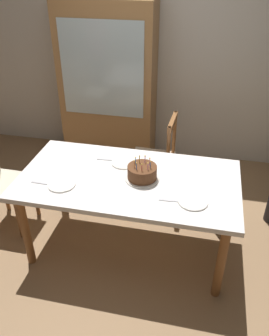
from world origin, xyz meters
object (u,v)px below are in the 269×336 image
Objects in this scene: plate_far_side at (124,163)px; plate_near_guest at (193,202)px; plate_near_celebrant at (62,184)px; chair_spindle_back at (154,161)px; dining_table at (129,186)px; birthday_cake at (142,173)px; china_cabinet at (108,86)px.

plate_near_guest is (0.62, -0.42, 0.00)m from plate_far_side.
plate_near_guest is at bearing 0.00° from plate_near_celebrant.
plate_far_side is 0.23× the size of chair_spindle_back.
dining_table is 0.58m from plate_near_guest.
birthday_cake reaches higher than plate_far_side.
china_cabinet is (-0.69, 0.77, 0.49)m from chair_spindle_back.
birthday_cake is 0.86m from chair_spindle_back.
plate_near_celebrant is 1.02m from plate_near_guest.
china_cabinet is (-0.52, 1.35, 0.19)m from plate_far_side.
birthday_cake is (0.11, 0.01, 0.14)m from dining_table.
plate_near_guest reaches higher than dining_table.
chair_spindle_back reaches higher than plate_near_guest.
plate_near_celebrant reaches higher than dining_table.
chair_spindle_back is (0.17, 0.58, -0.30)m from plate_far_side.
china_cabinet is at bearing 111.34° from dining_table.
plate_far_side is at bearing 134.32° from birthday_cake.
plate_far_side is 1.00× the size of plate_near_guest.
chair_spindle_back is at bearing 114.18° from plate_near_guest.
dining_table is 0.54m from plate_near_celebrant.
dining_table is 1.87× the size of chair_spindle_back.
china_cabinet is (-0.72, 1.55, 0.14)m from birthday_cake.
chair_spindle_back reaches higher than plate_near_celebrant.
birthday_cake is 0.64m from plate_near_celebrant.
plate_near_celebrant is at bearing 180.00° from plate_near_guest.
chair_spindle_back reaches higher than birthday_cake.
plate_far_side reaches higher than dining_table.
plate_near_guest is (0.42, -0.22, -0.05)m from birthday_cake.
plate_near_guest is 0.23× the size of chair_spindle_back.
plate_near_celebrant is at bearing -156.61° from dining_table.
china_cabinet is (-1.14, 1.77, 0.19)m from plate_near_guest.
plate_far_side is at bearing 145.79° from plate_near_guest.
china_cabinet is (-0.12, 1.77, 0.19)m from plate_near_celebrant.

